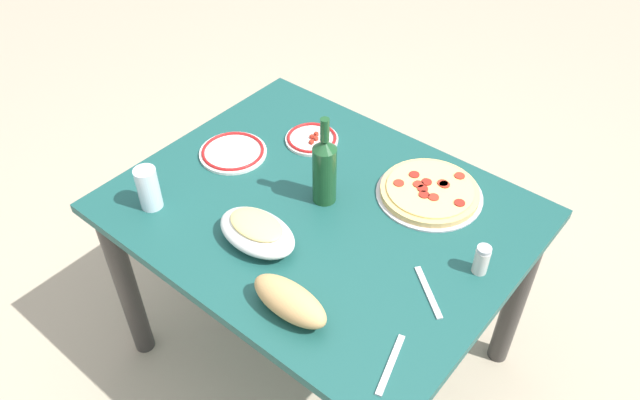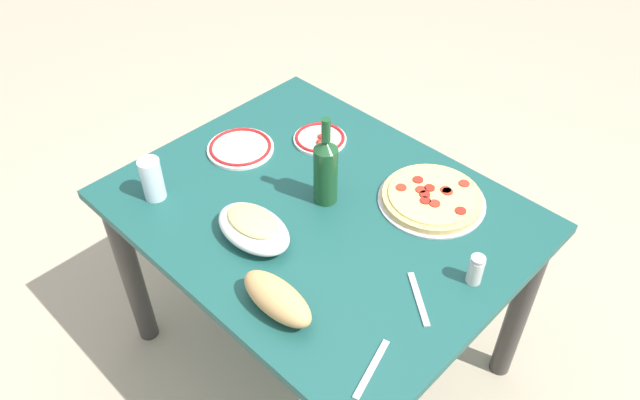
{
  "view_description": "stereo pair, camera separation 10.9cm",
  "coord_description": "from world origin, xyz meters",
  "px_view_note": "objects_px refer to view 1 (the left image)",
  "views": [
    {
      "loc": [
        -0.84,
        1.02,
        1.95
      ],
      "look_at": [
        0.0,
        0.0,
        0.75
      ],
      "focal_mm": 34.82,
      "sensor_mm": 36.0,
      "label": 1
    },
    {
      "loc": [
        -0.92,
        0.94,
        1.95
      ],
      "look_at": [
        0.0,
        0.0,
        0.75
      ],
      "focal_mm": 34.82,
      "sensor_mm": 36.0,
      "label": 2
    }
  ],
  "objects_px": {
    "dining_table": "(320,237)",
    "water_glass": "(148,188)",
    "pepperoni_pizza": "(430,192)",
    "side_plate_near": "(312,139)",
    "side_plate_far": "(233,152)",
    "bread_loaf": "(290,301)",
    "baked_pasta_dish": "(257,231)",
    "wine_bottle": "(324,169)",
    "spice_shaker": "(482,260)"
  },
  "relations": [
    {
      "from": "side_plate_near",
      "to": "side_plate_far",
      "type": "xyz_separation_m",
      "value": [
        0.15,
        0.22,
        -0.0
      ]
    },
    {
      "from": "side_plate_near",
      "to": "spice_shaker",
      "type": "xyz_separation_m",
      "value": [
        -0.7,
        0.15,
        0.03
      ]
    },
    {
      "from": "side_plate_near",
      "to": "spice_shaker",
      "type": "height_order",
      "value": "spice_shaker"
    },
    {
      "from": "dining_table",
      "to": "baked_pasta_dish",
      "type": "xyz_separation_m",
      "value": [
        0.05,
        0.21,
        0.16
      ]
    },
    {
      "from": "spice_shaker",
      "to": "dining_table",
      "type": "bearing_deg",
      "value": 9.35
    },
    {
      "from": "wine_bottle",
      "to": "spice_shaker",
      "type": "xyz_separation_m",
      "value": [
        -0.49,
        -0.04,
        -0.07
      ]
    },
    {
      "from": "baked_pasta_dish",
      "to": "side_plate_near",
      "type": "height_order",
      "value": "baked_pasta_dish"
    },
    {
      "from": "pepperoni_pizza",
      "to": "spice_shaker",
      "type": "relative_size",
      "value": 3.64
    },
    {
      "from": "pepperoni_pizza",
      "to": "wine_bottle",
      "type": "relative_size",
      "value": 1.11
    },
    {
      "from": "dining_table",
      "to": "side_plate_near",
      "type": "xyz_separation_m",
      "value": [
        0.23,
        -0.23,
        0.13
      ]
    },
    {
      "from": "side_plate_far",
      "to": "side_plate_near",
      "type": "bearing_deg",
      "value": -124.71
    },
    {
      "from": "wine_bottle",
      "to": "bread_loaf",
      "type": "xyz_separation_m",
      "value": [
        -0.2,
        0.37,
        -0.07
      ]
    },
    {
      "from": "baked_pasta_dish",
      "to": "wine_bottle",
      "type": "distance_m",
      "value": 0.26
    },
    {
      "from": "side_plate_far",
      "to": "bread_loaf",
      "type": "relative_size",
      "value": 0.98
    },
    {
      "from": "wine_bottle",
      "to": "water_glass",
      "type": "xyz_separation_m",
      "value": [
        0.37,
        0.34,
        -0.05
      ]
    },
    {
      "from": "baked_pasta_dish",
      "to": "side_plate_near",
      "type": "xyz_separation_m",
      "value": [
        0.18,
        -0.45,
        -0.03
      ]
    },
    {
      "from": "baked_pasta_dish",
      "to": "bread_loaf",
      "type": "distance_m",
      "value": 0.26
    },
    {
      "from": "baked_pasta_dish",
      "to": "wine_bottle",
      "type": "relative_size",
      "value": 0.84
    },
    {
      "from": "water_glass",
      "to": "pepperoni_pizza",
      "type": "bearing_deg",
      "value": -137.32
    },
    {
      "from": "dining_table",
      "to": "side_plate_far",
      "type": "xyz_separation_m",
      "value": [
        0.38,
        -0.02,
        0.13
      ]
    },
    {
      "from": "pepperoni_pizza",
      "to": "side_plate_far",
      "type": "distance_m",
      "value": 0.63
    },
    {
      "from": "dining_table",
      "to": "baked_pasta_dish",
      "type": "bearing_deg",
      "value": 78.04
    },
    {
      "from": "side_plate_far",
      "to": "pepperoni_pizza",
      "type": "bearing_deg",
      "value": -158.64
    },
    {
      "from": "pepperoni_pizza",
      "to": "spice_shaker",
      "type": "height_order",
      "value": "spice_shaker"
    },
    {
      "from": "baked_pasta_dish",
      "to": "spice_shaker",
      "type": "relative_size",
      "value": 2.76
    },
    {
      "from": "pepperoni_pizza",
      "to": "side_plate_far",
      "type": "height_order",
      "value": "pepperoni_pizza"
    },
    {
      "from": "pepperoni_pizza",
      "to": "side_plate_near",
      "type": "distance_m",
      "value": 0.44
    },
    {
      "from": "side_plate_near",
      "to": "bread_loaf",
      "type": "xyz_separation_m",
      "value": [
        -0.41,
        0.57,
        0.03
      ]
    },
    {
      "from": "pepperoni_pizza",
      "to": "wine_bottle",
      "type": "bearing_deg",
      "value": 42.33
    },
    {
      "from": "pepperoni_pizza",
      "to": "bread_loaf",
      "type": "relative_size",
      "value": 1.44
    },
    {
      "from": "pepperoni_pizza",
      "to": "water_glass",
      "type": "bearing_deg",
      "value": 42.68
    },
    {
      "from": "bread_loaf",
      "to": "dining_table",
      "type": "bearing_deg",
      "value": -61.54
    },
    {
      "from": "dining_table",
      "to": "side_plate_near",
      "type": "relative_size",
      "value": 6.57
    },
    {
      "from": "dining_table",
      "to": "bread_loaf",
      "type": "relative_size",
      "value": 5.21
    },
    {
      "from": "baked_pasta_dish",
      "to": "spice_shaker",
      "type": "distance_m",
      "value": 0.6
    },
    {
      "from": "spice_shaker",
      "to": "side_plate_far",
      "type": "bearing_deg",
      "value": 4.13
    },
    {
      "from": "side_plate_near",
      "to": "side_plate_far",
      "type": "relative_size",
      "value": 0.81
    },
    {
      "from": "wine_bottle",
      "to": "water_glass",
      "type": "relative_size",
      "value": 2.14
    },
    {
      "from": "wine_bottle",
      "to": "spice_shaker",
      "type": "distance_m",
      "value": 0.5
    },
    {
      "from": "pepperoni_pizza",
      "to": "bread_loaf",
      "type": "height_order",
      "value": "bread_loaf"
    },
    {
      "from": "wine_bottle",
      "to": "side_plate_far",
      "type": "relative_size",
      "value": 1.32
    },
    {
      "from": "side_plate_near",
      "to": "water_glass",
      "type": "bearing_deg",
      "value": 73.7
    },
    {
      "from": "baked_pasta_dish",
      "to": "wine_bottle",
      "type": "xyz_separation_m",
      "value": [
        -0.03,
        -0.25,
        0.07
      ]
    },
    {
      "from": "dining_table",
      "to": "water_glass",
      "type": "distance_m",
      "value": 0.52
    },
    {
      "from": "pepperoni_pizza",
      "to": "water_glass",
      "type": "relative_size",
      "value": 2.37
    },
    {
      "from": "side_plate_far",
      "to": "dining_table",
      "type": "bearing_deg",
      "value": 177.43
    },
    {
      "from": "wine_bottle",
      "to": "side_plate_far",
      "type": "xyz_separation_m",
      "value": [
        0.36,
        0.02,
        -0.1
      ]
    },
    {
      "from": "baked_pasta_dish",
      "to": "water_glass",
      "type": "height_order",
      "value": "water_glass"
    },
    {
      "from": "water_glass",
      "to": "side_plate_far",
      "type": "height_order",
      "value": "water_glass"
    },
    {
      "from": "wine_bottle",
      "to": "bread_loaf",
      "type": "height_order",
      "value": "wine_bottle"
    }
  ]
}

